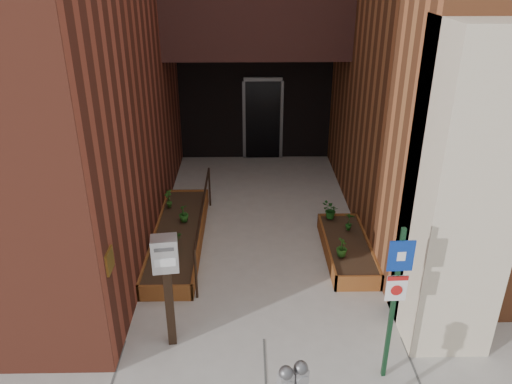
{
  "coord_description": "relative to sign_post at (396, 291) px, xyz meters",
  "views": [
    {
      "loc": [
        -0.22,
        -5.6,
        5.02
      ],
      "look_at": [
        -0.08,
        1.8,
        1.51
      ],
      "focal_mm": 35.0,
      "sensor_mm": 36.0,
      "label": 1
    }
  ],
  "objects": [
    {
      "name": "ground",
      "position": [
        -1.56,
        0.72,
        -1.37
      ],
      "size": [
        80.0,
        80.0,
        0.0
      ],
      "primitive_type": "plane",
      "color": "#9E9991",
      "rests_on": "ground"
    },
    {
      "name": "planter_left",
      "position": [
        -3.11,
        3.42,
        -1.24
      ],
      "size": [
        0.9,
        3.6,
        0.3
      ],
      "color": "brown",
      "rests_on": "ground"
    },
    {
      "name": "planter_right",
      "position": [
        0.04,
        2.92,
        -1.24
      ],
      "size": [
        0.8,
        2.2,
        0.3
      ],
      "color": "brown",
      "rests_on": "ground"
    },
    {
      "name": "handrail",
      "position": [
        -2.61,
        3.37,
        -0.62
      ],
      "size": [
        0.04,
        3.34,
        0.9
      ],
      "color": "black",
      "rests_on": "ground"
    },
    {
      "name": "sign_post",
      "position": [
        0.0,
        0.0,
        0.0
      ],
      "size": [
        0.3,
        0.08,
        2.23
      ],
      "color": "#13341D",
      "rests_on": "ground"
    },
    {
      "name": "payment_dropbox",
      "position": [
        -2.86,
        0.69,
        -0.12
      ],
      "size": [
        0.37,
        0.3,
        1.73
      ],
      "color": "black",
      "rests_on": "ground"
    },
    {
      "name": "shrub_left_a",
      "position": [
        -3.11,
        2.73,
        -0.89
      ],
      "size": [
        0.43,
        0.43,
        0.37
      ],
      "primitive_type": "imported",
      "rotation": [
        0.0,
        0.0,
        0.37
      ],
      "color": "#1E611B",
      "rests_on": "planter_left"
    },
    {
      "name": "shrub_left_b",
      "position": [
        -3.41,
        2.65,
        -0.91
      ],
      "size": [
        0.25,
        0.25,
        0.32
      ],
      "primitive_type": "imported",
      "rotation": [
        0.0,
        0.0,
        2.44
      ],
      "color": "#2E621C",
      "rests_on": "planter_left"
    },
    {
      "name": "shrub_left_c",
      "position": [
        -3.03,
        3.77,
        -0.9
      ],
      "size": [
        0.27,
        0.27,
        0.35
      ],
      "primitive_type": "imported",
      "rotation": [
        0.0,
        0.0,
        3.94
      ],
      "color": "#1C4F16",
      "rests_on": "planter_left"
    },
    {
      "name": "shrub_left_d",
      "position": [
        -3.41,
        4.37,
        -0.88
      ],
      "size": [
        0.28,
        0.28,
        0.38
      ],
      "primitive_type": "imported",
      "rotation": [
        0.0,
        0.0,
        5.33
      ],
      "color": "#275618",
      "rests_on": "planter_left"
    },
    {
      "name": "shrub_right_a",
      "position": [
        -0.15,
        2.45,
        -0.9
      ],
      "size": [
        0.2,
        0.2,
        0.34
      ],
      "primitive_type": "imported",
      "rotation": [
        0.0,
        0.0,
        1.55
      ],
      "color": "#204F16",
      "rests_on": "planter_right"
    },
    {
      "name": "shrub_right_b",
      "position": [
        0.14,
        3.36,
        -0.88
      ],
      "size": [
        0.26,
        0.26,
        0.37
      ],
      "primitive_type": "imported",
      "rotation": [
        0.0,
        0.0,
        2.69
      ],
      "color": "#1C5718",
      "rests_on": "planter_right"
    },
    {
      "name": "shrub_right_c",
      "position": [
        -0.14,
        3.82,
        -0.9
      ],
      "size": [
        0.44,
        0.44,
        0.35
      ],
      "primitive_type": "imported",
      "rotation": [
        0.0,
        0.0,
        3.98
      ],
      "color": "#175217",
      "rests_on": "planter_right"
    }
  ]
}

